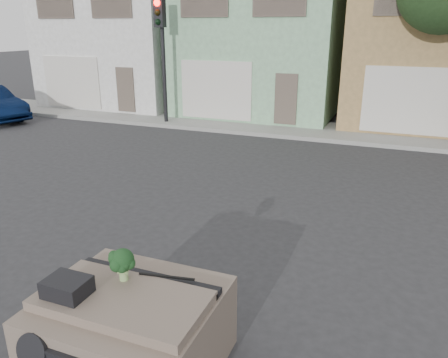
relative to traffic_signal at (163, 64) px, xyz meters
The scene contains 10 objects.
ground_plane 11.79m from the traffic_signal, 55.62° to the right, with size 120.00×120.00×0.00m, color #303033.
sidewalk 7.03m from the traffic_signal, ahead, with size 40.00×3.00×0.15m, color gray.
townhouse_white 6.84m from the traffic_signal, 131.99° to the left, with size 7.20×8.20×7.55m, color silver.
townhouse_mint 5.96m from the traffic_signal, 59.04° to the left, with size 7.20×8.20×7.55m, color #89BD91.
townhouse_tan 11.69m from the traffic_signal, 25.46° to the left, with size 7.20×8.20×7.55m, color #A2804E.
traffic_signal is the anchor object (origin of this frame).
car_dashboard 14.23m from the traffic_signal, 62.53° to the right, with size 2.00×1.80×1.12m, color #726254.
instrument_hump 14.21m from the traffic_signal, 65.26° to the right, with size 0.48×0.38×0.20m, color black.
wiper_arm 13.96m from the traffic_signal, 60.78° to the right, with size 0.70×0.03×0.02m, color black.
broccoli 13.93m from the traffic_signal, 62.87° to the right, with size 0.34×0.34×0.41m, color black.
Camera 1 is at (2.62, -6.62, 3.98)m, focal length 35.00 mm.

